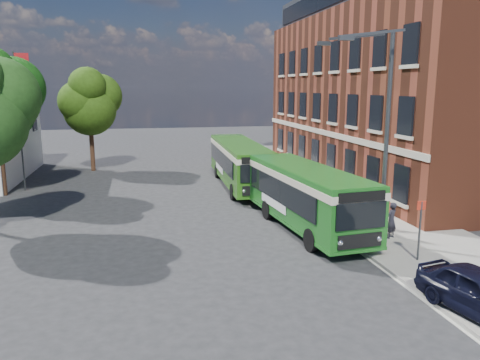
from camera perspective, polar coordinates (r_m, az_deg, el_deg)
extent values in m
plane|color=#262629|center=(21.39, 1.62, -7.24)|extent=(120.00, 120.00, 0.00)
cube|color=gray|center=(30.85, 10.84, -1.50)|extent=(6.00, 48.00, 0.15)
cube|color=beige|center=(29.84, 5.41, -1.92)|extent=(0.12, 48.00, 0.01)
cube|color=brown|center=(36.86, 18.97, 9.45)|extent=(12.00, 26.00, 12.00)
cube|color=beige|center=(34.32, 9.97, 5.78)|extent=(0.12, 26.00, 0.35)
cylinder|color=#3A3D40|center=(33.69, -25.31, 6.31)|extent=(0.10, 0.10, 9.00)
cube|color=#B3141B|center=(33.56, -25.14, 13.34)|extent=(0.90, 0.02, 0.60)
cylinder|color=#3A3D40|center=(21.39, 16.72, -7.31)|extent=(0.44, 0.44, 0.30)
cylinder|color=#3A3D40|center=(20.46, 17.41, 4.33)|extent=(0.18, 0.18, 9.00)
cube|color=#3A3D40|center=(19.32, 15.75, 16.84)|extent=(2.58, 0.46, 0.37)
cube|color=#3A3D40|center=(20.39, 14.13, 16.60)|extent=(2.58, 0.46, 0.37)
cube|color=#3A3D40|center=(18.33, 12.85, 16.51)|extent=(0.55, 0.22, 0.16)
cube|color=#3A3D40|center=(20.31, 10.22, 16.07)|extent=(0.55, 0.22, 0.16)
cylinder|color=#3A3D40|center=(19.47, 21.03, -6.04)|extent=(0.08, 0.08, 2.50)
cube|color=red|center=(19.18, 21.26, -2.90)|extent=(0.35, 0.04, 0.35)
cube|color=#1A601B|center=(22.75, 8.02, -1.57)|extent=(3.40, 9.98, 2.45)
cube|color=#1A601B|center=(23.07, 7.94, -4.66)|extent=(3.44, 10.02, 0.14)
cube|color=black|center=(22.49, 4.75, -1.32)|extent=(0.82, 7.96, 1.10)
cube|color=black|center=(23.55, 10.54, -0.90)|extent=(0.82, 7.96, 1.10)
cube|color=beige|center=(22.59, 8.08, 0.47)|extent=(3.47, 10.04, 0.32)
cube|color=#1A601B|center=(22.52, 8.11, 1.37)|extent=(3.29, 9.87, 0.12)
cube|color=black|center=(18.52, 14.54, -4.25)|extent=(2.15, 0.28, 1.05)
cube|color=black|center=(18.33, 14.67, -2.00)|extent=(2.00, 0.27, 0.38)
cube|color=black|center=(18.80, 14.40, -7.20)|extent=(1.90, 0.26, 0.55)
sphere|color=silver|center=(18.40, 12.09, -7.50)|extent=(0.26, 0.26, 0.26)
sphere|color=silver|center=(19.26, 16.54, -6.87)|extent=(0.26, 0.26, 0.26)
cube|color=black|center=(27.15, 3.62, 1.09)|extent=(2.00, 0.27, 0.90)
cube|color=white|center=(23.29, 4.06, -2.77)|extent=(0.34, 3.19, 0.45)
cylinder|color=black|center=(19.92, 8.66, -7.27)|extent=(0.37, 1.02, 1.00)
cylinder|color=black|center=(21.01, 14.45, -6.52)|extent=(0.37, 1.02, 1.00)
cylinder|color=black|center=(24.48, 3.37, -3.63)|extent=(0.37, 1.02, 1.00)
cylinder|color=black|center=(25.38, 8.33, -3.20)|extent=(0.37, 1.02, 1.00)
cube|color=#296316|center=(32.45, -0.04, 2.39)|extent=(2.78, 11.84, 2.45)
cube|color=#296316|center=(32.67, -0.04, 0.18)|extent=(2.82, 11.88, 0.14)
cube|color=black|center=(32.52, -2.35, 2.62)|extent=(0.32, 9.98, 1.10)
cube|color=black|center=(32.98, 2.06, 2.75)|extent=(0.32, 9.98, 1.10)
cube|color=beige|center=(32.34, -0.04, 3.83)|extent=(2.84, 11.90, 0.32)
cube|color=#296316|center=(32.29, -0.04, 4.47)|extent=(2.68, 11.74, 0.12)
cube|color=black|center=(26.71, 2.29, 0.83)|extent=(2.15, 0.13, 1.05)
cube|color=black|center=(26.57, 2.30, 2.41)|extent=(2.00, 0.13, 0.38)
cube|color=black|center=(26.90, 2.27, -1.27)|extent=(1.90, 0.12, 0.55)
sphere|color=silver|center=(26.74, 0.49, -1.34)|extent=(0.26, 0.26, 0.26)
sphere|color=silver|center=(27.11, 4.02, -1.19)|extent=(0.26, 0.26, 0.26)
cube|color=black|center=(38.20, -1.66, 4.07)|extent=(2.00, 0.13, 0.90)
cube|color=white|center=(33.32, -2.53, 1.53)|extent=(0.12, 3.20, 0.45)
cylinder|color=black|center=(28.53, -0.84, -1.46)|extent=(0.30, 1.01, 1.00)
cylinder|color=black|center=(29.01, 3.72, -1.27)|extent=(0.30, 1.01, 1.00)
cylinder|color=black|center=(35.49, -2.81, 1.06)|extent=(0.30, 1.01, 1.00)
cylinder|color=black|center=(35.88, 0.90, 1.18)|extent=(0.30, 1.01, 1.00)
imported|color=black|center=(21.93, 17.96, -4.70)|extent=(0.71, 0.64, 1.63)
imported|color=black|center=(23.25, 16.67, -3.93)|extent=(0.75, 0.60, 1.47)
cylinder|color=#341E12|center=(33.11, -27.04, 1.67)|extent=(0.36, 0.36, 3.94)
sphere|color=#123E0E|center=(33.23, -25.95, 10.04)|extent=(3.94, 3.94, 3.94)
cylinder|color=#341E12|center=(40.23, -17.58, 3.60)|extent=(0.36, 0.36, 3.56)
sphere|color=#25430E|center=(39.96, -17.86, 8.20)|extent=(4.21, 4.21, 4.21)
sphere|color=#25430E|center=(40.50, -16.70, 9.80)|extent=(3.56, 3.56, 3.56)
sphere|color=#25430E|center=(39.45, -19.06, 9.04)|extent=(3.24, 3.24, 3.24)
sphere|color=#25430E|center=(39.12, -18.14, 10.86)|extent=(2.91, 2.91, 2.91)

